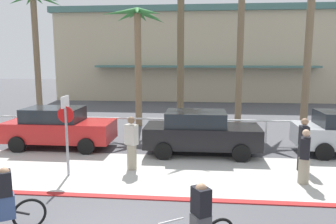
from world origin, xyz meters
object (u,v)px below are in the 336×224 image
(car_red_1, at_px, (59,127))
(pedestrian_2, at_px, (132,145))
(palm_tree_6, at_px, (310,19))
(cyclist_black_1, at_px, (4,203))
(car_black_2, at_px, (201,132))
(pedestrian_1, at_px, (304,159))
(stop_sign_bike_lane, at_px, (66,124))
(palm_tree_3, at_px, (137,34))
(palm_tree_5, at_px, (242,21))
(palm_tree_2, at_px, (35,23))
(pedestrian_0, at_px, (303,147))
(cyclist_yellow_0, at_px, (198,224))
(palm_tree_4, at_px, (180,5))

(car_red_1, bearing_deg, pedestrian_2, -34.53)
(palm_tree_6, relative_size, cyclist_black_1, 5.03)
(car_black_2, distance_m, pedestrian_1, 4.19)
(palm_tree_6, bearing_deg, cyclist_black_1, -130.62)
(car_red_1, bearing_deg, pedestrian_1, -19.87)
(pedestrian_1, bearing_deg, stop_sign_bike_lane, -179.98)
(palm_tree_3, xyz_separation_m, palm_tree_5, (5.56, 1.01, 0.72))
(palm_tree_2, distance_m, car_red_1, 9.08)
(palm_tree_5, height_order, cyclist_black_1, palm_tree_5)
(palm_tree_6, height_order, pedestrian_0, palm_tree_6)
(palm_tree_3, distance_m, cyclist_black_1, 12.40)
(cyclist_black_1, height_order, pedestrian_0, pedestrian_0)
(palm_tree_6, xyz_separation_m, pedestrian_0, (-1.77, -6.02, -4.75))
(palm_tree_3, relative_size, car_red_1, 1.44)
(palm_tree_2, height_order, car_black_2, palm_tree_2)
(palm_tree_3, xyz_separation_m, pedestrian_1, (6.48, -8.03, -4.20))
(palm_tree_5, xyz_separation_m, cyclist_yellow_0, (-2.17, -13.12, -4.99))
(car_black_2, bearing_deg, stop_sign_bike_lane, -145.80)
(cyclist_black_1, bearing_deg, palm_tree_6, 49.38)
(palm_tree_2, height_order, car_red_1, palm_tree_2)
(palm_tree_5, height_order, car_black_2, palm_tree_5)
(palm_tree_2, relative_size, car_red_1, 1.72)
(stop_sign_bike_lane, distance_m, pedestrian_2, 2.21)
(palm_tree_6, xyz_separation_m, car_red_1, (-11.02, -3.99, -4.71))
(pedestrian_0, bearing_deg, car_red_1, 167.64)
(car_red_1, height_order, cyclist_yellow_0, car_red_1)
(palm_tree_6, height_order, cyclist_yellow_0, palm_tree_6)
(cyclist_black_1, bearing_deg, pedestrian_0, 32.53)
(cyclist_yellow_0, distance_m, pedestrian_1, 5.11)
(stop_sign_bike_lane, height_order, pedestrian_1, stop_sign_bike_lane)
(palm_tree_4, distance_m, palm_tree_6, 6.36)
(palm_tree_6, xyz_separation_m, pedestrian_1, (-2.07, -7.23, -4.81))
(car_black_2, relative_size, cyclist_black_1, 2.83)
(cyclist_black_1, relative_size, pedestrian_1, 0.93)
(palm_tree_4, bearing_deg, stop_sign_bike_lane, -111.19)
(palm_tree_2, height_order, palm_tree_3, palm_tree_2)
(cyclist_yellow_0, relative_size, pedestrian_1, 0.94)
(cyclist_black_1, bearing_deg, pedestrian_1, 26.46)
(palm_tree_5, height_order, car_red_1, palm_tree_5)
(pedestrian_2, bearing_deg, palm_tree_3, 98.80)
(stop_sign_bike_lane, relative_size, palm_tree_2, 0.34)
(palm_tree_2, xyz_separation_m, cyclist_yellow_0, (9.92, -13.81, -5.05))
(car_black_2, xyz_separation_m, cyclist_yellow_0, (-0.02, -6.92, -0.18))
(pedestrian_2, bearing_deg, stop_sign_bike_lane, -158.11)
(cyclist_black_1, bearing_deg, car_black_2, 57.29)
(palm_tree_6, bearing_deg, palm_tree_3, 174.62)
(cyclist_black_1, bearing_deg, cyclist_yellow_0, -6.82)
(palm_tree_2, distance_m, palm_tree_6, 15.29)
(car_red_1, relative_size, cyclist_black_1, 2.83)
(palm_tree_3, relative_size, palm_tree_5, 0.81)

